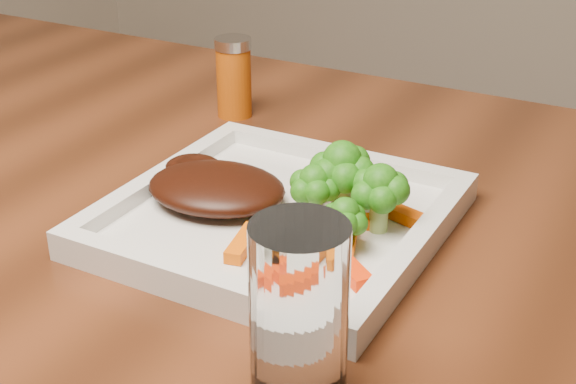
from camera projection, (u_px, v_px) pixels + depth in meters
The scene contains 15 objects.
plate at pixel (278, 222), 0.69m from camera, with size 0.27×0.27×0.01m, color silver.
steak at pixel (217, 188), 0.70m from camera, with size 0.12×0.10×0.03m, color black.
broccoli_0 at pixel (342, 177), 0.68m from camera, with size 0.06×0.06×0.07m, color #2A5E0F, non-canonical shape.
broccoli_1 at pixel (380, 195), 0.65m from camera, with size 0.06×0.06×0.06m, color #326110, non-canonical shape.
broccoli_2 at pixel (345, 217), 0.62m from camera, with size 0.04×0.04×0.06m, color #176C12, non-canonical shape.
broccoli_3 at pixel (315, 189), 0.67m from camera, with size 0.05×0.05×0.06m, color #236711, non-canonical shape.
carrot_0 at pixel (295, 265), 0.61m from camera, with size 0.05×0.01×0.01m, color red.
carrot_1 at pixel (347, 266), 0.61m from camera, with size 0.06×0.02×0.01m, color #FF3104.
carrot_2 at pixel (243, 243), 0.64m from camera, with size 0.05×0.01×0.01m, color #E55803.
carrot_3 at pixel (409, 217), 0.67m from camera, with size 0.05×0.01×0.01m, color #DA4B03.
carrot_4 at pixel (332, 187), 0.73m from camera, with size 0.05×0.01×0.01m, color #D84C03.
carrot_5 at pixel (345, 240), 0.64m from camera, with size 0.06×0.02×0.01m, color #FB5404.
carrot_6 at pixel (344, 220), 0.67m from camera, with size 0.05×0.01×0.01m, color #E55B03.
spice_shaker at pixel (234, 78), 0.91m from camera, with size 0.04×0.04×0.09m, color #A64609.
drinking_glass at pixel (299, 315), 0.48m from camera, with size 0.06×0.06×0.12m, color silver.
Camera 1 is at (0.30, -0.67, 1.09)m, focal length 50.00 mm.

